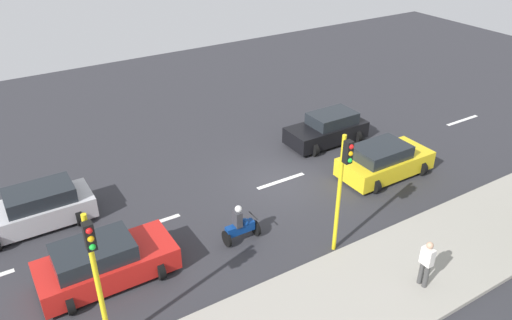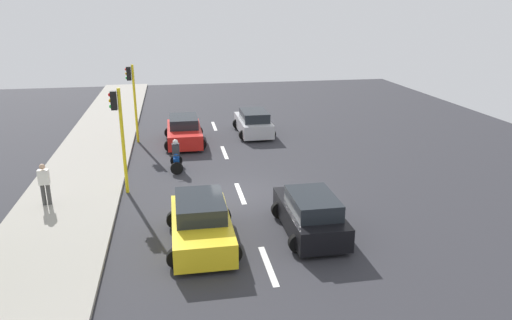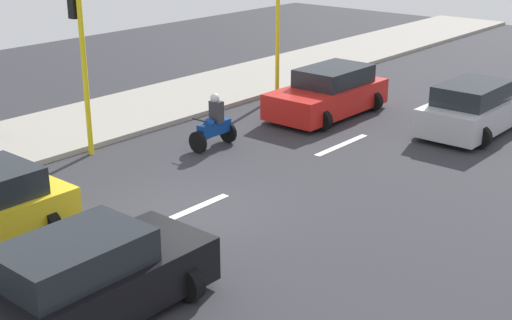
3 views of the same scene
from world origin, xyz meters
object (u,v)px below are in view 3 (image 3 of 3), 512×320
Objects in this scene: traffic_light_corner at (80,46)px; traffic_light_midblock at (276,12)px; car_silver at (475,108)px; motorcycle at (214,125)px; car_red at (329,93)px; car_black at (90,280)px.

traffic_light_corner is 8.02m from traffic_light_midblock.
car_silver is 0.96× the size of traffic_light_corner.
motorcycle reaches higher than car_silver.
traffic_light_corner is (7.09, 8.62, 2.22)m from car_silver.
motorcycle reaches higher than car_red.
traffic_light_corner is at bearing 69.14° from car_red.
car_black is 0.94× the size of car_silver.
car_black is at bearing 143.31° from traffic_light_corner.
car_black is at bearing 88.54° from car_silver.
traffic_light_midblock is (7.09, 0.60, 2.22)m from car_silver.
traffic_light_corner is (2.78, 7.30, 2.22)m from car_red.
traffic_light_corner is at bearing 50.58° from car_silver.
car_red is 1.01× the size of car_silver.
motorcycle is (4.50, -7.59, -0.07)m from car_black.
traffic_light_corner is (2.24, 2.57, 2.29)m from motorcycle.
car_black is 14.85m from traffic_light_midblock.
traffic_light_corner reaches higher than car_red.
car_red and car_black have the same top height.
car_red is at bearing 165.37° from traffic_light_midblock.
car_silver is (-4.31, -1.32, -0.00)m from car_red.
car_black and car_silver have the same top height.
traffic_light_midblock reaches higher than car_silver.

